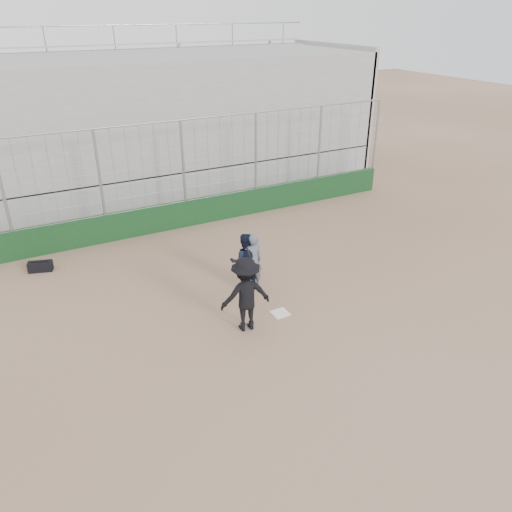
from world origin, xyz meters
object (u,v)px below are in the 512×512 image
catcher_crouched (245,270)px  umpire (252,264)px  equipment_bag (40,266)px  batter_at_plate (246,294)px

catcher_crouched → umpire: bearing=-24.6°
umpire → equipment_bag: 6.86m
catcher_crouched → umpire: 0.30m
batter_at_plate → umpire: size_ratio=1.35×
batter_at_plate → equipment_bag: batter_at_plate is taller
batter_at_plate → catcher_crouched: bearing=63.7°
batter_at_plate → equipment_bag: size_ratio=2.71×
umpire → equipment_bag: size_ratio=2.01×
umpire → equipment_bag: bearing=-37.4°
catcher_crouched → equipment_bag: bearing=142.3°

